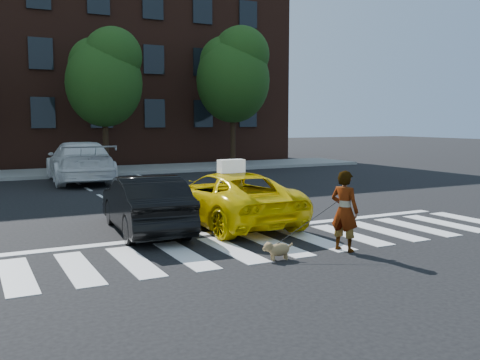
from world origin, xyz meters
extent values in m
plane|color=black|center=(0.00, 0.00, 0.00)|extent=(120.00, 120.00, 0.00)
cube|color=silver|center=(0.00, 0.00, 0.01)|extent=(13.00, 2.40, 0.01)
cube|color=silver|center=(0.00, 1.60, 0.01)|extent=(12.00, 0.30, 0.01)
cube|color=slate|center=(0.00, 17.50, 0.07)|extent=(30.00, 4.00, 0.15)
cube|color=#3E2016|center=(0.00, 25.00, 6.00)|extent=(26.00, 10.00, 12.00)
cylinder|color=black|center=(0.50, 17.00, 1.77)|extent=(0.28, 0.28, 3.55)
ellipsoid|color=#1B3B10|center=(0.50, 17.00, 4.40)|extent=(3.69, 3.69, 4.25)
sphere|color=#1B3B10|center=(0.90, 16.80, 5.68)|extent=(2.84, 2.84, 2.84)
sphere|color=#1B3B10|center=(0.15, 17.25, 5.32)|extent=(2.56, 2.56, 2.56)
cylinder|color=black|center=(7.50, 17.00, 1.93)|extent=(0.28, 0.28, 3.85)
ellipsoid|color=#1B3B10|center=(7.50, 17.00, 4.77)|extent=(4.00, 4.00, 4.60)
sphere|color=#1B3B10|center=(7.90, 16.80, 6.16)|extent=(3.08, 3.08, 3.08)
sphere|color=#1B3B10|center=(7.15, 17.25, 5.78)|extent=(2.77, 2.77, 2.77)
imported|color=#E6C504|center=(0.14, 2.51, 0.66)|extent=(2.28, 4.77, 1.31)
imported|color=black|center=(-2.00, 2.50, 0.66)|extent=(1.71, 4.11, 1.32)
imported|color=white|center=(-1.40, 13.66, 0.86)|extent=(2.74, 6.04, 1.71)
imported|color=#999999|center=(0.95, -1.10, 0.81)|extent=(0.58, 0.69, 1.61)
ellipsoid|color=#97754D|center=(-0.55, -1.10, 0.19)|extent=(0.47, 0.31, 0.24)
sphere|color=#97754D|center=(-0.75, -1.06, 0.25)|extent=(0.21, 0.21, 0.18)
sphere|color=#97754D|center=(-0.83, -1.04, 0.22)|extent=(0.10, 0.10, 0.08)
cylinder|color=#97754D|center=(-0.34, -1.14, 0.25)|extent=(0.13, 0.06, 0.10)
sphere|color=#97754D|center=(-0.74, -1.00, 0.31)|extent=(0.08, 0.08, 0.06)
sphere|color=#97754D|center=(-0.77, -1.11, 0.31)|extent=(0.08, 0.08, 0.06)
cylinder|color=#97754D|center=(-0.68, -1.13, 0.06)|extent=(0.06, 0.06, 0.12)
cylinder|color=#97754D|center=(-0.66, -1.02, 0.06)|extent=(0.06, 0.06, 0.12)
cylinder|color=#97754D|center=(-0.43, -1.18, 0.06)|extent=(0.06, 0.06, 0.12)
cylinder|color=#97754D|center=(-0.41, -1.07, 0.06)|extent=(0.06, 0.06, 0.12)
cube|color=white|center=(0.14, 2.31, 1.47)|extent=(0.66, 0.29, 0.32)
camera|label=1|loc=(-5.65, -9.43, 2.58)|focal=40.00mm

